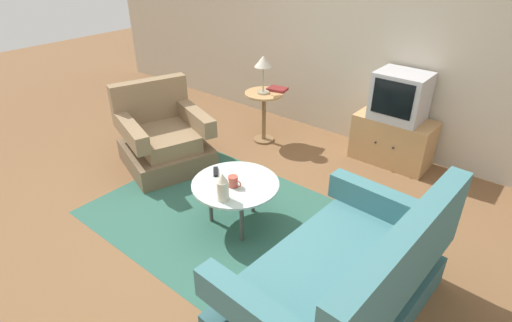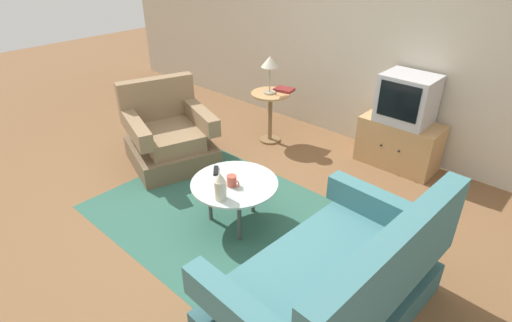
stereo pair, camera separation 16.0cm
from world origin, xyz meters
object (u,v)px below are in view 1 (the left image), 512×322
object	(u,v)px
side_table	(264,107)
couch	(342,283)
armchair	(163,139)
mug	(233,181)
tv_remote_dark	(216,172)
table_lamp	(263,64)
coffee_table	(235,187)
tv_stand	(392,140)
book	(277,89)
television	(400,96)
vase	(223,187)

from	to	relation	value
side_table	couch	bearing A→B (deg)	-40.61
armchair	mug	xyz separation A→B (m)	(1.40, -0.37, 0.18)
side_table	tv_remote_dark	distance (m)	1.59
couch	table_lamp	distance (m)	2.83
table_lamp	tv_remote_dark	size ratio (longest dim) A/B	3.34
side_table	tv_remote_dark	bearing A→B (deg)	-67.19
coffee_table	armchair	bearing A→B (deg)	166.81
mug	tv_remote_dark	size ratio (longest dim) A/B	1.00
tv_stand	couch	bearing A→B (deg)	-74.48
book	tv_remote_dark	bearing A→B (deg)	-83.49
couch	table_lamp	size ratio (longest dim) A/B	3.58
mug	book	distance (m)	1.89
television	book	xyz separation A→B (m)	(-1.38, -0.34, -0.14)
mug	tv_remote_dark	distance (m)	0.28
couch	side_table	bearing A→B (deg)	52.01
table_lamp	vase	world-z (taller)	table_lamp
armchair	mug	distance (m)	1.46
couch	tv_remote_dark	bearing A→B (deg)	80.16
television	tv_remote_dark	xyz separation A→B (m)	(-0.84, -1.97, -0.35)
couch	side_table	size ratio (longest dim) A/B	2.52
television	table_lamp	size ratio (longest dim) A/B	1.19
tv_stand	mug	size ratio (longest dim) A/B	6.31
couch	vase	distance (m)	1.16
armchair	vase	distance (m)	1.59
side_table	tv_stand	size ratio (longest dim) A/B	0.75
couch	tv_stand	distance (m)	2.39
side_table	tv_stand	distance (m)	1.55
coffee_table	table_lamp	xyz separation A→B (m)	(-0.87, 1.47, 0.59)
table_lamp	vase	xyz separation A→B (m)	(0.96, -1.71, -0.44)
table_lamp	mug	world-z (taller)	table_lamp
coffee_table	mug	bearing A→B (deg)	-64.25
mug	book	size ratio (longest dim) A/B	0.53
vase	couch	bearing A→B (deg)	-3.22
coffee_table	tv_remote_dark	xyz separation A→B (m)	(-0.25, 0.02, 0.05)
book	armchair	bearing A→B (deg)	-125.55
vase	side_table	bearing A→B (deg)	119.02
couch	vase	xyz separation A→B (m)	(-1.13, 0.06, 0.25)
tv_stand	television	size ratio (longest dim) A/B	1.59
mug	book	world-z (taller)	book
television	vase	world-z (taller)	television
coffee_table	television	bearing A→B (deg)	73.59
armchair	tv_remote_dark	bearing A→B (deg)	93.82
couch	coffee_table	bearing A→B (deg)	78.47
side_table	vase	bearing A→B (deg)	-60.98
tv_remote_dark	side_table	bearing A→B (deg)	157.88
tv_stand	tv_remote_dark	distance (m)	2.15
vase	mug	world-z (taller)	vase
couch	tv_stand	size ratio (longest dim) A/B	1.89
armchair	book	size ratio (longest dim) A/B	4.41
mug	couch	bearing A→B (deg)	-12.24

